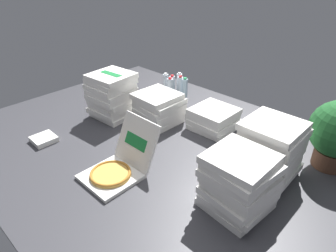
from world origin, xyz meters
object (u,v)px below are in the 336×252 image
at_px(pizza_stack_left_mid, 112,95).
at_px(water_bottle_5, 185,88).
at_px(pizza_stack_left_near, 159,108).
at_px(water_bottle_2, 170,87).
at_px(water_bottle_3, 180,86).
at_px(water_bottle_0, 179,82).
at_px(napkin_pile, 44,139).
at_px(water_bottle_4, 166,83).
at_px(pizza_stack_right_far, 213,119).
at_px(water_bottle_1, 172,85).
at_px(pizza_stack_right_near, 270,150).
at_px(open_pizza_box, 119,165).
at_px(pizza_stack_right_mid, 239,183).

relative_size(pizza_stack_left_mid, water_bottle_5, 1.97).
distance_m(pizza_stack_left_near, water_bottle_2, 0.59).
bearing_deg(water_bottle_3, pizza_stack_left_near, -65.35).
bearing_deg(water_bottle_0, water_bottle_2, -80.70).
bearing_deg(water_bottle_2, napkin_pile, -95.00).
relative_size(water_bottle_2, water_bottle_5, 1.00).
distance_m(pizza_stack_left_mid, water_bottle_4, 0.77).
xyz_separation_m(pizza_stack_right_far, water_bottle_0, (-0.78, 0.42, 0.01)).
xyz_separation_m(water_bottle_4, napkin_pile, (0.01, -1.44, -0.08)).
height_order(pizza_stack_right_far, water_bottle_0, water_bottle_0).
height_order(water_bottle_3, napkin_pile, water_bottle_3).
relative_size(water_bottle_1, napkin_pile, 1.20).
bearing_deg(water_bottle_1, pizza_stack_right_near, -22.30).
height_order(pizza_stack_right_near, pizza_stack_left_mid, pizza_stack_left_mid).
xyz_separation_m(pizza_stack_left_mid, water_bottle_4, (-0.05, 0.76, -0.11)).
height_order(water_bottle_0, water_bottle_3, same).
bearing_deg(pizza_stack_left_near, pizza_stack_right_near, -1.43).
bearing_deg(napkin_pile, water_bottle_1, 86.72).
bearing_deg(pizza_stack_right_far, water_bottle_4, 160.81).
xyz_separation_m(water_bottle_1, water_bottle_5, (0.15, 0.03, 0.00)).
height_order(pizza_stack_right_near, napkin_pile, pizza_stack_right_near).
xyz_separation_m(pizza_stack_right_near, water_bottle_3, (-1.36, 0.63, -0.11)).
height_order(open_pizza_box, pizza_stack_left_mid, pizza_stack_left_mid).
bearing_deg(water_bottle_5, pizza_stack_left_mid, -103.84).
height_order(open_pizza_box, water_bottle_3, open_pizza_box).
distance_m(pizza_stack_right_near, water_bottle_3, 1.50).
distance_m(open_pizza_box, pizza_stack_left_mid, 0.90).
bearing_deg(water_bottle_0, napkin_pile, -93.31).
height_order(pizza_stack_right_far, napkin_pile, pizza_stack_right_far).
height_order(pizza_stack_right_mid, water_bottle_1, pizza_stack_right_mid).
bearing_deg(open_pizza_box, pizza_stack_right_near, 42.75).
xyz_separation_m(open_pizza_box, pizza_stack_left_near, (-0.33, 0.72, 0.07)).
distance_m(pizza_stack_left_mid, water_bottle_0, 0.89).
height_order(pizza_stack_left_near, napkin_pile, pizza_stack_left_near).
xyz_separation_m(water_bottle_0, napkin_pile, (-0.09, -1.56, -0.08)).
height_order(pizza_stack_left_mid, water_bottle_1, pizza_stack_left_mid).
distance_m(pizza_stack_right_far, pizza_stack_left_near, 0.50).
relative_size(pizza_stack_left_mid, water_bottle_3, 1.97).
xyz_separation_m(water_bottle_0, water_bottle_1, (-0.01, -0.11, 0.00)).
bearing_deg(open_pizza_box, pizza_stack_right_mid, 21.10).
bearing_deg(pizza_stack_right_near, water_bottle_1, 157.70).
relative_size(pizza_stack_right_mid, water_bottle_4, 1.93).
bearing_deg(open_pizza_box, pizza_stack_left_mid, 145.05).
xyz_separation_m(pizza_stack_right_mid, napkin_pile, (-1.53, -0.46, -0.16)).
xyz_separation_m(pizza_stack_right_near, pizza_stack_right_mid, (0.01, -0.40, -0.02)).
height_order(pizza_stack_right_far, water_bottle_3, water_bottle_3).
bearing_deg(pizza_stack_right_far, pizza_stack_left_near, -149.21).
bearing_deg(pizza_stack_right_mid, water_bottle_5, 141.83).
height_order(pizza_stack_left_mid, water_bottle_4, pizza_stack_left_mid).
bearing_deg(pizza_stack_right_near, pizza_stack_left_mid, -173.13).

